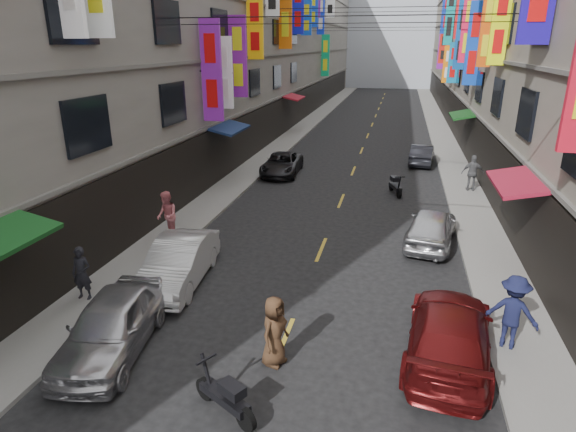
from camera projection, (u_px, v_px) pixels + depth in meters
The scene contains 22 objects.
sidewalk_left at pixel (297, 132), 41.06m from camera, with size 2.00×90.00×0.12m, color slate.
sidewalk_right at pixel (443, 138), 38.53m from camera, with size 2.00×90.00×0.12m, color slate.
building_row_left at pixel (226, 14), 39.14m from camera, with size 10.14×90.00×19.00m.
building_row_right at pixel (546, 9), 34.09m from camera, with size 10.14×90.00×19.00m.
haze_block at pixel (392, 20), 81.97m from camera, with size 18.00×8.00×22.00m, color #ABB2BF.
shop_signage at pixel (366, 9), 30.38m from camera, with size 14.00×55.00×11.40m.
street_awnings at pixel (323, 131), 24.39m from camera, with size 13.99×35.20×0.41m.
overhead_cables at pixel (361, 12), 25.83m from camera, with size 14.00×38.04×1.24m.
lane_markings at pixel (365, 143), 37.06m from camera, with size 0.12×80.20×0.01m.
scooter_crossing at pixel (225, 397), 9.73m from camera, with size 1.61×1.02×1.14m.
scooter_far_right at pixel (395, 186), 24.21m from camera, with size 0.76×1.75×1.14m.
car_left_near at pixel (112, 325), 11.70m from camera, with size 1.71×4.24×1.44m, color #BCBBC0.
car_left_mid at pixel (179, 262), 15.08m from camera, with size 1.51×4.34×1.43m, color silver.
car_left_far at pixel (282, 164), 27.90m from camera, with size 1.99×4.31×1.20m, color black.
car_right_near at pixel (449, 333), 11.45m from camera, with size 1.92×4.73×1.37m, color #601011.
car_right_mid at pixel (431, 227), 18.05m from camera, with size 1.65×4.11×1.40m, color #B1B2B6.
car_right_far at pixel (422, 154), 30.20m from camera, with size 1.33×3.81×1.25m, color #23242A.
pedestrian_lnear at pixel (82, 273), 13.90m from camera, with size 0.58×0.53×1.60m, color black.
pedestrian_lfar at pixel (167, 216), 18.16m from camera, with size 0.91×0.62×1.87m, color #E1777F.
pedestrian_rnear at pixel (513, 312), 11.61m from camera, with size 1.22×0.63×1.90m, color #15193A.
pedestrian_rfar at pixel (473, 173), 24.24m from camera, with size 1.07×0.61×1.83m, color #555557.
pedestrian_crossing at pixel (274, 331), 11.19m from camera, with size 0.85×0.58×1.74m, color #462D1C.
Camera 1 is at (2.45, 1.81, 7.17)m, focal length 30.00 mm.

